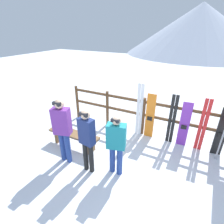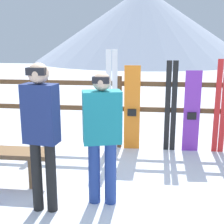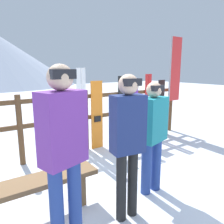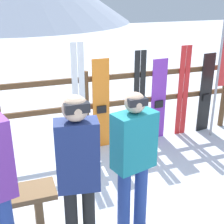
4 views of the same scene
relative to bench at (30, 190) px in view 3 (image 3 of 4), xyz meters
The scene contains 13 objects.
ground_plane 1.64m from the bench, 11.95° to the right, with size 40.00×40.00×0.00m, color white.
fence 2.27m from the bench, 45.60° to the left, with size 5.36×0.10×1.28m.
bench is the anchor object (origin of this frame).
person_navy 1.28m from the bench, 33.13° to the right, with size 0.39×0.26×1.67m.
person_purple 0.92m from the bench, 71.71° to the right, with size 0.47×0.34×1.76m.
person_teal 1.68m from the bench, 13.22° to the right, with size 0.47×0.34×1.55m.
ski_pair_white 2.18m from the bench, 46.89° to the left, with size 0.19×0.02×1.73m.
snowboard_orange 2.40m from the bench, 40.58° to the left, with size 0.28×0.06×1.47m.
ski_pair_black 2.93m from the bench, 32.15° to the left, with size 0.20×0.02×1.55m.
snowboard_purple 3.22m from the bench, 28.72° to the left, with size 0.27×0.07×1.39m.
ski_pair_red 3.65m from the bench, 25.23° to the left, with size 0.19×0.02×1.58m.
snowboard_black_stripe 4.06m from the bench, 22.37° to the left, with size 0.26×0.08×1.43m.
rental_flag 4.26m from the bench, 18.42° to the left, with size 0.40×0.04×2.47m.
Camera 3 is at (-2.08, -2.07, 1.73)m, focal length 35.00 mm.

